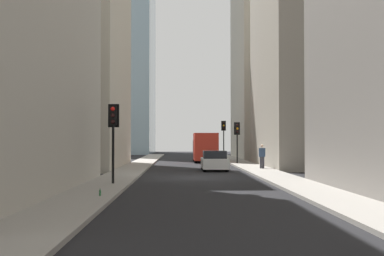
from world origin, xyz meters
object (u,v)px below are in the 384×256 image
(delivery_truck, at_px, (205,147))
(pedestrian, at_px, (262,155))
(sedan_white, at_px, (214,161))
(traffic_light_foreground, at_px, (113,125))
(traffic_light_midblock, at_px, (237,133))
(discarded_bottle, at_px, (100,193))
(traffic_light_far_junction, at_px, (224,131))

(delivery_truck, bearing_deg, pedestrian, -165.96)
(delivery_truck, relative_size, pedestrian, 3.76)
(sedan_white, bearing_deg, pedestrian, -86.81)
(traffic_light_foreground, xyz_separation_m, traffic_light_midblock, (20.74, -8.15, -0.10))
(sedan_white, distance_m, traffic_light_foreground, 13.71)
(traffic_light_midblock, xyz_separation_m, discarded_bottle, (-26.12, 7.91, -2.53))
(traffic_light_far_junction, bearing_deg, traffic_light_midblock, -179.27)
(traffic_light_midblock, height_order, traffic_light_far_junction, traffic_light_far_junction)
(delivery_truck, height_order, traffic_light_far_junction, traffic_light_far_junction)
(delivery_truck, bearing_deg, traffic_light_far_junction, -19.96)
(pedestrian, distance_m, discarded_bottle, 19.95)
(pedestrian, bearing_deg, traffic_light_foreground, 144.19)
(sedan_white, distance_m, discarded_bottle, 18.49)
(traffic_light_foreground, bearing_deg, traffic_light_far_junction, -13.65)
(traffic_light_foreground, distance_m, traffic_light_midblock, 22.28)
(traffic_light_midblock, bearing_deg, traffic_light_far_junction, 0.73)
(sedan_white, relative_size, traffic_light_far_junction, 1.03)
(traffic_light_foreground, bearing_deg, sedan_white, -24.38)
(discarded_bottle, bearing_deg, sedan_white, -16.79)
(traffic_light_midblock, relative_size, pedestrian, 2.09)
(sedan_white, relative_size, discarded_bottle, 15.93)
(traffic_light_midblock, bearing_deg, sedan_white, 163.01)
(traffic_light_midblock, bearing_deg, traffic_light_foreground, 158.53)
(pedestrian, xyz_separation_m, discarded_bottle, (-17.89, 8.78, -0.83))
(traffic_light_foreground, bearing_deg, discarded_bottle, -177.42)
(traffic_light_foreground, relative_size, traffic_light_midblock, 1.04)
(traffic_light_midblock, bearing_deg, delivery_truck, 24.92)
(delivery_truck, height_order, pedestrian, delivery_truck)
(traffic_light_far_junction, bearing_deg, delivery_truck, 160.04)
(pedestrian, bearing_deg, traffic_light_far_junction, 2.88)
(delivery_truck, height_order, traffic_light_midblock, traffic_light_midblock)
(traffic_light_midblock, relative_size, discarded_bottle, 13.34)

